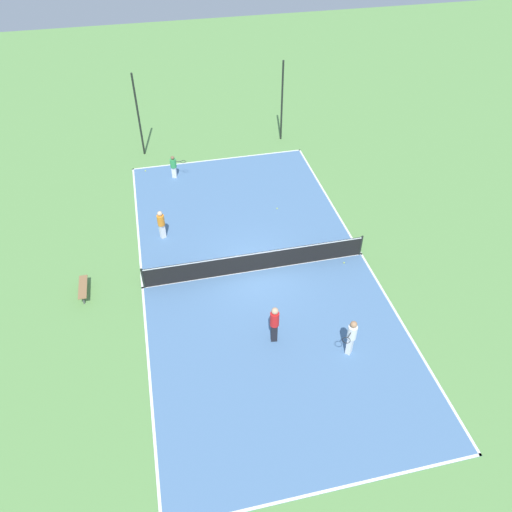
{
  "coord_description": "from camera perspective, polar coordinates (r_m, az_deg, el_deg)",
  "views": [
    {
      "loc": [
        -3.81,
        -16.7,
        15.8
      ],
      "look_at": [
        0.0,
        0.0,
        0.9
      ],
      "focal_mm": 35.0,
      "sensor_mm": 36.0,
      "label": 1
    }
  ],
  "objects": [
    {
      "name": "bench",
      "position": [
        23.21,
        -19.16,
        -3.43
      ],
      "size": [
        0.36,
        1.49,
        0.45
      ],
      "rotation": [
        0.0,
        0.0,
        1.57
      ],
      "color": "olive",
      "rests_on": "ground_plane"
    },
    {
      "name": "player_coach_red",
      "position": [
        19.62,
        2.13,
        -7.56
      ],
      "size": [
        0.41,
        0.41,
        1.85
      ],
      "rotation": [
        0.0,
        0.0,
        3.0
      ],
      "color": "black",
      "rests_on": "court_surface"
    },
    {
      "name": "fence_post_back_left",
      "position": [
        31.78,
        -13.3,
        15.35
      ],
      "size": [
        0.12,
        0.12,
        5.14
      ],
      "color": "black",
      "rests_on": "ground_plane"
    },
    {
      "name": "court_surface",
      "position": [
        23.29,
        0.0,
        -1.65
      ],
      "size": [
        10.57,
        20.96,
        0.02
      ],
      "color": "#4C729E",
      "rests_on": "ground_plane"
    },
    {
      "name": "tennis_ball_near_net",
      "position": [
        31.02,
        -12.53,
        9.49
      ],
      "size": [
        0.07,
        0.07,
        0.07
      ],
      "primitive_type": "sphere",
      "color": "#CCE033",
      "rests_on": "court_surface"
    },
    {
      "name": "player_center_orange",
      "position": [
        25.03,
        -10.78,
        3.73
      ],
      "size": [
        0.48,
        0.48,
        1.59
      ],
      "rotation": [
        0.0,
        0.0,
        0.42
      ],
      "color": "white",
      "rests_on": "court_surface"
    },
    {
      "name": "ground_plane",
      "position": [
        23.3,
        0.0,
        -1.67
      ],
      "size": [
        80.0,
        80.0,
        0.0
      ],
      "primitive_type": "plane",
      "color": "#60934C"
    },
    {
      "name": "player_far_green",
      "position": [
        29.73,
        -9.39,
        10.16
      ],
      "size": [
        0.99,
        0.59,
        1.39
      ],
      "rotation": [
        0.0,
        0.0,
        5.99
      ],
      "color": "white",
      "rests_on": "court_surface"
    },
    {
      "name": "player_near_white",
      "position": [
        19.56,
        10.86,
        -8.9
      ],
      "size": [
        0.89,
        0.9,
        1.79
      ],
      "rotation": [
        0.0,
        0.0,
        3.94
      ],
      "color": "white",
      "rests_on": "court_surface"
    },
    {
      "name": "fence_post_back_right",
      "position": [
        32.83,
        2.98,
        17.21
      ],
      "size": [
        0.12,
        0.12,
        5.14
      ],
      "color": "black",
      "rests_on": "ground_plane"
    },
    {
      "name": "tennis_net",
      "position": [
        22.9,
        0.0,
        -0.59
      ],
      "size": [
        10.37,
        0.1,
        1.12
      ],
      "color": "black",
      "rests_on": "court_surface"
    },
    {
      "name": "tennis_ball_right_alley",
      "position": [
        23.98,
        10.03,
        -0.77
      ],
      "size": [
        0.07,
        0.07,
        0.07
      ],
      "primitive_type": "sphere",
      "color": "#CCE033",
      "rests_on": "court_surface"
    },
    {
      "name": "tennis_ball_far_baseline",
      "position": [
        27.09,
        2.42,
        5.46
      ],
      "size": [
        0.07,
        0.07,
        0.07
      ],
      "primitive_type": "sphere",
      "color": "#CCE033",
      "rests_on": "court_surface"
    }
  ]
}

